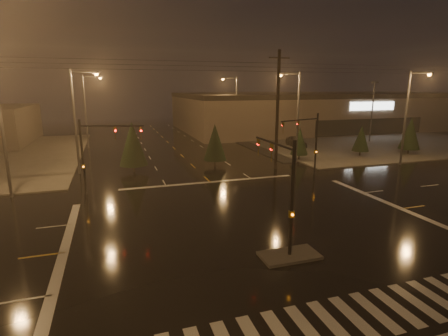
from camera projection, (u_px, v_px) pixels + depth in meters
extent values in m
plane|color=black|center=(258.00, 227.00, 21.44)|extent=(140.00, 140.00, 0.00)
cube|color=#403E39|center=(353.00, 138.00, 58.19)|extent=(36.00, 36.00, 0.12)
cube|color=#403E39|center=(289.00, 255.00, 17.72)|extent=(3.00, 1.60, 0.15)
cube|color=beige|center=(353.00, 317.00, 13.10)|extent=(15.00, 2.60, 0.01)
cube|color=beige|center=(210.00, 182.00, 31.64)|extent=(16.00, 0.50, 0.01)
cube|color=black|center=(386.00, 139.00, 57.83)|extent=(50.00, 24.00, 0.08)
cube|color=brown|center=(325.00, 111.00, 73.74)|extent=(60.00, 28.00, 7.00)
cube|color=black|center=(326.00, 95.00, 72.99)|extent=(60.20, 28.20, 0.80)
cube|color=white|center=(372.00, 106.00, 60.28)|extent=(9.00, 0.20, 1.40)
cube|color=black|center=(370.00, 127.00, 61.14)|extent=(22.00, 0.15, 2.80)
cylinder|color=black|center=(292.00, 201.00, 17.06)|extent=(0.18, 0.18, 6.00)
cylinder|color=black|center=(274.00, 143.00, 18.58)|extent=(0.12, 4.50, 0.12)
imported|color=#594707|center=(258.00, 139.00, 20.46)|extent=(0.16, 0.20, 1.00)
cube|color=#594707|center=(291.00, 214.00, 17.21)|extent=(0.25, 0.18, 0.35)
cylinder|color=black|center=(316.00, 145.00, 33.63)|extent=(0.18, 0.18, 6.00)
cylinder|color=black|center=(300.00, 120.00, 31.57)|extent=(4.74, 1.82, 0.12)
imported|color=#594707|center=(283.00, 122.00, 30.24)|extent=(0.24, 0.22, 1.00)
cube|color=#594707|center=(316.00, 152.00, 33.79)|extent=(0.25, 0.18, 0.35)
cylinder|color=black|center=(83.00, 158.00, 27.37)|extent=(0.18, 0.18, 6.00)
cylinder|color=black|center=(112.00, 126.00, 26.71)|extent=(4.74, 1.82, 0.12)
imported|color=#594707|center=(141.00, 127.00, 26.64)|extent=(0.24, 0.22, 1.00)
cube|color=#594707|center=(83.00, 166.00, 27.53)|extent=(0.25, 0.18, 0.35)
cylinder|color=#38383A|center=(75.00, 123.00, 33.57)|extent=(0.24, 0.24, 10.00)
cylinder|color=#38383A|center=(84.00, 72.00, 32.84)|extent=(2.40, 0.14, 0.14)
cube|color=#38383A|center=(96.00, 73.00, 33.18)|extent=(0.70, 0.30, 0.18)
sphere|color=orange|center=(96.00, 74.00, 33.21)|extent=(0.32, 0.32, 0.32)
cylinder|color=#38383A|center=(85.00, 112.00, 48.41)|extent=(0.24, 0.24, 10.00)
cylinder|color=#38383A|center=(92.00, 77.00, 47.68)|extent=(2.40, 0.14, 0.14)
cube|color=#38383A|center=(100.00, 77.00, 48.02)|extent=(0.70, 0.30, 0.18)
sphere|color=orange|center=(100.00, 78.00, 48.05)|extent=(0.32, 0.32, 0.32)
cylinder|color=#38383A|center=(298.00, 119.00, 38.57)|extent=(0.24, 0.24, 10.00)
cylinder|color=#38383A|center=(290.00, 74.00, 37.13)|extent=(2.40, 0.14, 0.14)
cube|color=#38383A|center=(280.00, 74.00, 36.81)|extent=(0.70, 0.30, 0.18)
sphere|color=orange|center=(280.00, 75.00, 36.84)|extent=(0.32, 0.32, 0.32)
cylinder|color=#38383A|center=(236.00, 108.00, 57.12)|extent=(0.24, 0.24, 10.00)
cylinder|color=#38383A|center=(230.00, 78.00, 55.67)|extent=(2.40, 0.14, 0.14)
cube|color=#38383A|center=(223.00, 78.00, 55.36)|extent=(0.70, 0.30, 0.18)
sphere|color=orange|center=(223.00, 79.00, 55.39)|extent=(0.32, 0.32, 0.32)
cylinder|color=#38383A|center=(3.00, 134.00, 26.20)|extent=(0.24, 0.24, 10.00)
cylinder|color=#38383A|center=(405.00, 119.00, 37.53)|extent=(0.24, 0.24, 10.00)
cylinder|color=#38383A|center=(420.00, 73.00, 35.33)|extent=(0.14, 2.40, 0.14)
cube|color=#38383A|center=(429.00, 73.00, 34.32)|extent=(0.30, 0.70, 0.18)
sphere|color=orange|center=(429.00, 74.00, 34.35)|extent=(0.32, 0.32, 0.32)
cylinder|color=black|center=(277.00, 111.00, 35.45)|extent=(0.32, 0.32, 12.00)
cube|color=black|center=(279.00, 58.00, 34.27)|extent=(2.20, 0.12, 0.12)
cylinder|color=black|center=(299.00, 157.00, 40.99)|extent=(0.18, 0.18, 0.70)
cone|color=black|center=(300.00, 141.00, 40.55)|extent=(2.01, 2.01, 3.14)
cylinder|color=black|center=(360.00, 154.00, 43.25)|extent=(0.18, 0.18, 0.70)
cone|color=black|center=(361.00, 138.00, 42.80)|extent=(2.04, 2.04, 3.19)
cylinder|color=black|center=(408.00, 152.00, 44.60)|extent=(0.18, 0.18, 0.70)
cone|color=black|center=(410.00, 133.00, 44.07)|extent=(2.56, 2.56, 4.00)
cylinder|color=black|center=(134.00, 168.00, 35.47)|extent=(0.18, 0.18, 0.70)
cone|color=black|center=(133.00, 144.00, 34.89)|extent=(2.81, 2.81, 4.39)
cylinder|color=black|center=(215.00, 163.00, 37.96)|extent=(0.18, 0.18, 0.70)
cone|color=black|center=(215.00, 142.00, 37.44)|extent=(2.49, 2.49, 3.89)
imported|color=black|center=(296.00, 142.00, 50.03)|extent=(2.41, 4.77, 1.56)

